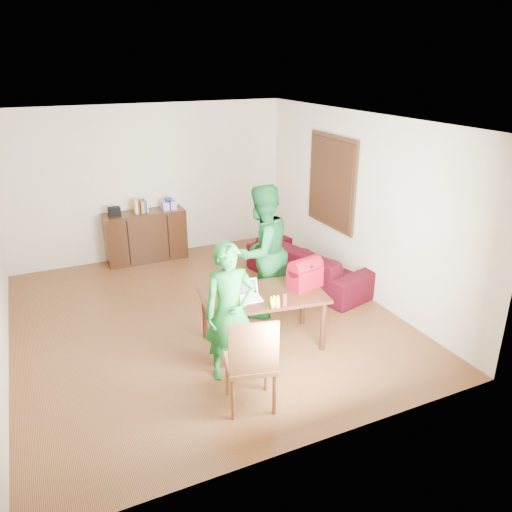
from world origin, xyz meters
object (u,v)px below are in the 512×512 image
laptop (249,297)px  red_bag (305,276)px  sofa (309,264)px  person_far (262,252)px  person_near (230,312)px  bottle (285,298)px  chair (250,380)px  table (263,300)px

laptop → red_bag: 0.79m
laptop → sofa: bearing=45.8°
person_far → red_bag: (0.22, -0.81, -0.08)m
person_near → red_bag: bearing=25.8°
bottle → red_bag: (0.46, 0.33, 0.07)m
person_near → bottle: bearing=12.9°
red_bag → sofa: (0.94, 1.44, -0.54)m
person_near → sofa: bearing=48.2°
person_far → laptop: size_ratio=6.03×
chair → person_far: person_far is taller
person_far → chair: bearing=41.9°
table → laptop: bearing=-150.6°
laptop → person_near: bearing=-132.4°
table → chair: chair is taller
table → bottle: (0.10, -0.38, 0.17)m
person_near → person_far: 1.55m
person_near → person_far: (0.96, 1.20, 0.13)m
chair → red_bag: 1.65m
person_far → bottle: bearing=58.4°
chair → person_far: size_ratio=0.58×
sofa → person_near: bearing=116.3°
person_near → laptop: size_ratio=5.20×
person_far → sofa: person_far is taller
sofa → red_bag: bearing=132.3°
bottle → person_far: bearing=77.8°
chair → person_near: (0.02, 0.60, 0.49)m
table → laptop: (-0.22, -0.08, 0.13)m
person_near → sofa: size_ratio=0.74×
chair → red_bag: size_ratio=2.59×
sofa → chair: bearing=124.0°
laptop → table: bearing=25.9°
laptop → bottle: 0.44m
table → laptop: 0.27m
bottle → chair: bearing=-137.9°
chair → red_bag: chair is taller
chair → laptop: chair is taller
laptop → person_far: bearing=61.3°
person_near → sofa: (2.11, 1.83, -0.49)m
chair → laptop: 1.14m
person_near → red_bag: 1.24m
person_near → bottle: (0.72, 0.07, -0.02)m
person_near → red_bag: size_ratio=3.86×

